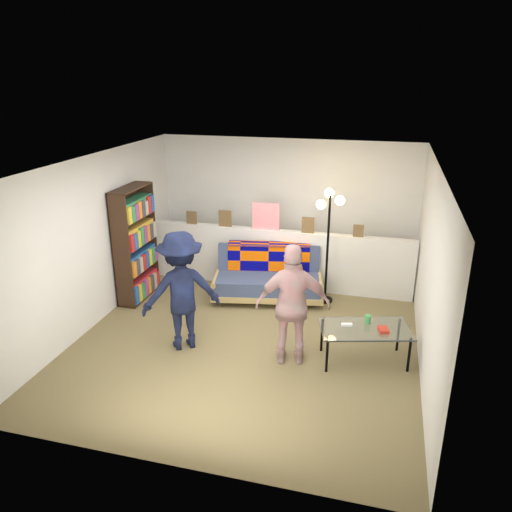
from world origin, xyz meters
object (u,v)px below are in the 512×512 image
Objects in this scene: person_left at (181,291)px; person_right at (293,305)px; futon_sofa at (269,278)px; coffee_table at (366,330)px; floor_lamp at (329,224)px; bookshelf at (135,247)px.

person_right is (1.47, -0.02, -0.02)m from person_left.
coffee_table is at bearing -43.65° from futon_sofa.
futon_sofa is at bearing -80.29° from person_right.
futon_sofa reaches higher than coffee_table.
coffee_table is 2.00m from floor_lamp.
floor_lamp is (2.95, 0.64, 0.43)m from bookshelf.
floor_lamp is at bearing -164.90° from person_left.
person_left is (-2.35, -0.23, 0.36)m from coffee_table.
person_right is (-0.88, -0.24, 0.35)m from coffee_table.
futon_sofa is 1.17× the size of person_left.
floor_lamp reaches higher than person_left.
bookshelf is at bearing -37.08° from person_right.
bookshelf is 1.14× the size of person_left.
person_right is at bearing -95.28° from floor_lamp.
person_left is 1.47m from person_right.
floor_lamp is at bearing 12.21° from bookshelf.
person_right is at bearing -24.70° from bookshelf.
bookshelf is 1.47× the size of coffee_table.
floor_lamp reaches higher than person_right.
bookshelf is 1.01× the size of floor_lamp.
person_left is at bearing -130.88° from floor_lamp.
floor_lamp is at bearing 9.29° from futon_sofa.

